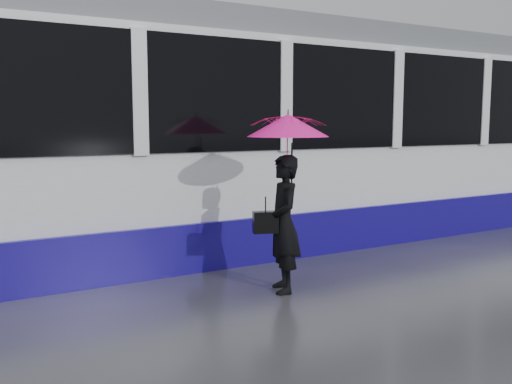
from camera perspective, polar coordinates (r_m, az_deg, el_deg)
ground at (r=6.00m, az=-3.37°, el=-11.12°), size 90.00×90.00×0.00m
rails at (r=8.22m, az=-11.41°, el=-6.17°), size 34.00×1.51×0.02m
tram at (r=8.92m, az=1.28°, el=5.55°), size 26.00×2.56×3.35m
woman at (r=6.26m, az=2.77°, el=-3.21°), size 0.52×0.64×1.51m
umbrella at (r=6.19m, az=3.21°, el=5.08°), size 1.13×1.13×1.02m
handbag at (r=6.15m, az=0.95°, el=-3.03°), size 0.29×0.20×0.41m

